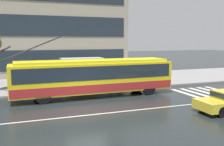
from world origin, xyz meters
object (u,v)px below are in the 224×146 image
(pedestrian_at_shelter, at_px, (87,75))
(pedestrian_approaching_curb, at_px, (118,67))
(trolleybus, at_px, (94,76))
(pedestrian_walking_past, at_px, (110,75))
(bus_shelter, at_px, (81,66))
(pedestrian_waiting_by_pole, at_px, (40,73))

(pedestrian_at_shelter, xyz_separation_m, pedestrian_approaching_curb, (3.25, 0.40, 0.59))
(trolleybus, relative_size, pedestrian_walking_past, 7.37)
(pedestrian_approaching_curb, relative_size, pedestrian_walking_past, 1.14)
(bus_shelter, relative_size, pedestrian_walking_past, 2.04)
(bus_shelter, height_order, pedestrian_approaching_curb, bus_shelter)
(pedestrian_approaching_curb, height_order, pedestrian_waiting_by_pole, pedestrian_approaching_curb)
(bus_shelter, distance_m, pedestrian_at_shelter, 1.29)
(pedestrian_approaching_curb, distance_m, pedestrian_walking_past, 1.83)
(trolleybus, relative_size, bus_shelter, 3.61)
(pedestrian_walking_past, bearing_deg, bus_shelter, 175.75)
(pedestrian_walking_past, height_order, pedestrian_waiting_by_pole, pedestrian_waiting_by_pole)
(trolleybus, bearing_deg, pedestrian_at_shelter, 84.60)
(trolleybus, height_order, pedestrian_walking_past, trolleybus)
(pedestrian_waiting_by_pole, bearing_deg, bus_shelter, 4.63)
(pedestrian_at_shelter, xyz_separation_m, pedestrian_waiting_by_pole, (-4.12, -0.88, 0.53))
(pedestrian_approaching_curb, bearing_deg, pedestrian_walking_past, -137.39)
(trolleybus, xyz_separation_m, bus_shelter, (-0.27, 3.05, 0.53))
(trolleybus, xyz_separation_m, pedestrian_approaching_curb, (3.59, 4.04, 0.16))
(pedestrian_walking_past, relative_size, pedestrian_waiting_by_pole, 0.91)
(trolleybus, bearing_deg, pedestrian_waiting_by_pole, 143.83)
(trolleybus, height_order, bus_shelter, trolleybus)
(bus_shelter, relative_size, pedestrian_approaching_curb, 1.79)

